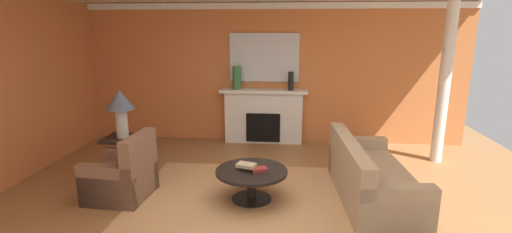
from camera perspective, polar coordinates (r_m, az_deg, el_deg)
The scene contains 16 objects.
ground_plane at distance 5.22m, azimuth -0.57°, elevation -13.55°, with size 9.68×9.68×0.00m, color olive.
wall_fireplace at distance 7.81m, azimuth 1.79°, elevation 6.60°, with size 8.05×0.12×2.86m, color #CC723D.
crown_moulding at distance 7.69m, azimuth 1.83°, elevation 16.58°, with size 8.05×0.08×0.12m, color white.
area_rug at distance 5.39m, azimuth -0.67°, elevation -12.58°, with size 3.35×2.63×0.01m, color tan.
fireplace at distance 7.77m, azimuth 1.17°, elevation -0.15°, with size 1.80×0.35×1.13m.
mantel_mirror at distance 7.70m, azimuth 1.28°, elevation 9.02°, with size 1.42×0.04×0.98m, color silver.
sofa at distance 5.53m, azimuth 17.01°, elevation -9.17°, with size 1.03×2.15×0.85m.
armchair_near_window at distance 5.66m, azimuth -19.75°, elevation -8.75°, with size 0.86×0.86×0.95m.
coffee_table at distance 5.25m, azimuth -0.68°, elevation -9.35°, with size 1.00×1.00×0.45m.
side_table at distance 6.29m, azimuth -19.47°, elevation -5.60°, with size 0.56×0.56×0.70m.
table_lamp at distance 6.08m, azimuth -20.08°, elevation 1.78°, with size 0.44×0.44×0.75m.
vase_mantel_right at distance 7.56m, azimuth 5.35°, elevation 5.43°, with size 0.11×0.11×0.38m, color black.
vase_mantel_left at distance 7.63m, azimuth -2.97°, elevation 5.92°, with size 0.17×0.17×0.48m, color #33703D.
book_red_cover at distance 5.16m, azimuth 0.51°, elevation -8.10°, with size 0.21×0.14×0.05m, color maroon.
book_art_folio at distance 5.18m, azimuth -1.51°, elevation -7.47°, with size 0.26×0.17×0.05m, color tan.
column_white at distance 7.28m, azimuth 26.89°, elevation 4.63°, with size 0.20×0.20×2.86m, color white.
Camera 1 is at (0.49, -4.62, 2.38)m, focal length 26.13 mm.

